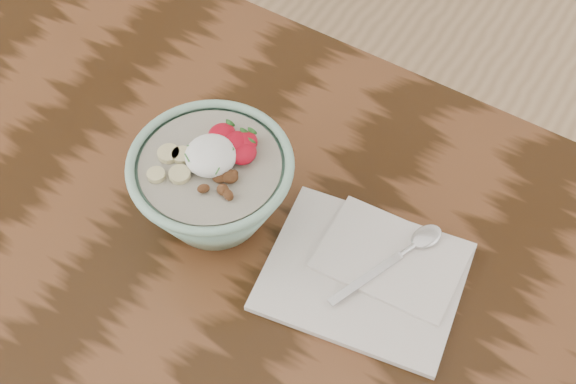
# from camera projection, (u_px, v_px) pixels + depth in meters

# --- Properties ---
(table) EXTENTS (1.60, 0.90, 0.75)m
(table) POSITION_uv_depth(u_px,v_px,m) (151.00, 270.00, 1.12)
(table) COLOR black
(table) RESTS_ON ground
(breakfast_bowl) EXTENTS (0.21, 0.21, 0.14)m
(breakfast_bowl) POSITION_uv_depth(u_px,v_px,m) (213.00, 184.00, 1.01)
(breakfast_bowl) COLOR #8AB9A1
(breakfast_bowl) RESTS_ON table
(napkin) EXTENTS (0.27, 0.23, 0.01)m
(napkin) POSITION_uv_depth(u_px,v_px,m) (369.00, 272.00, 1.01)
(napkin) COLOR silver
(napkin) RESTS_ON table
(spoon) EXTENTS (0.09, 0.18, 0.01)m
(spoon) POSITION_uv_depth(u_px,v_px,m) (412.00, 247.00, 1.02)
(spoon) COLOR silver
(spoon) RESTS_ON napkin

